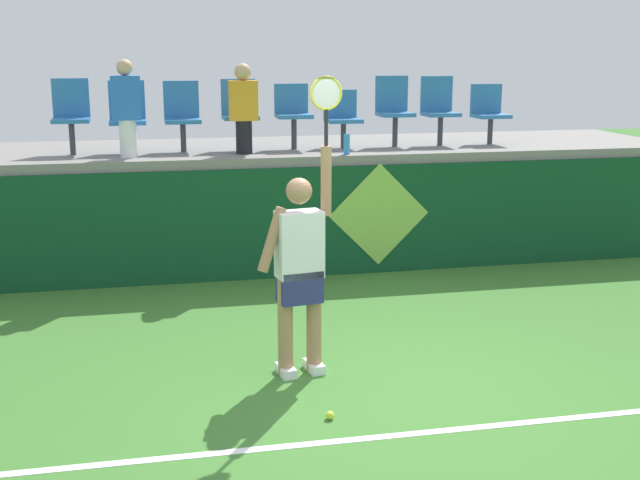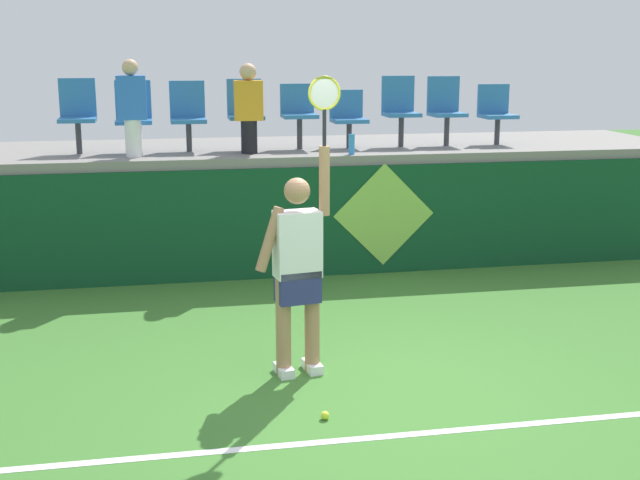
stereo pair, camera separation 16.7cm
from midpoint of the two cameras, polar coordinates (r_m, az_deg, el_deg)
The scene contains 19 objects.
ground_plane at distance 6.86m, azimuth 5.51°, elevation -10.63°, with size 40.00×40.00×0.00m, color #3D752D.
court_back_wall at distance 10.18m, azimuth -0.34°, elevation 1.30°, with size 10.42×0.20×1.35m, color #0F4223.
spectator_platform at distance 11.18m, azimuth -1.42°, elevation 6.17°, with size 10.42×2.40×0.12m, color gray.
court_baseline_stripe at distance 6.27m, azimuth 7.30°, elevation -13.03°, with size 9.37×0.08×0.01m, color white.
tennis_player at distance 7.00m, azimuth -0.82°, elevation -1.75°, with size 0.75×0.32×2.53m.
tennis_ball at distance 6.44m, azimuth 1.11°, elevation -11.92°, with size 0.07×0.07×0.07m, color #D1E533.
water_bottle at distance 10.24m, azimuth 2.65°, elevation 6.56°, with size 0.07×0.07×0.25m, color #338CE5.
stadium_chair_0 at distance 10.71m, azimuth -15.83°, elevation 8.43°, with size 0.44×0.42×0.91m.
stadium_chair_1 at distance 10.68m, azimuth -12.20°, elevation 8.46°, with size 0.44×0.42×0.88m.
stadium_chair_2 at distance 10.68m, azimuth -8.58°, elevation 8.59°, with size 0.44×0.42×0.87m.
stadium_chair_3 at distance 10.73m, azimuth -4.69°, elevation 8.84°, with size 0.44×0.42×0.89m.
stadium_chair_4 at distance 10.82m, azimuth -1.03°, elevation 8.80°, with size 0.44×0.42×0.82m.
stadium_chair_5 at distance 10.95m, azimuth 2.38°, elevation 8.50°, with size 0.44×0.42×0.74m.
stadium_chair_6 at distance 11.14m, azimuth 5.93°, elevation 9.02°, with size 0.44×0.42×0.91m.
stadium_chair_7 at distance 11.33m, azimuth 9.01°, elevation 8.97°, with size 0.44×0.42×0.90m.
stadium_chair_8 at distance 11.59m, azimuth 12.37°, elevation 8.63°, with size 0.44×0.42×0.80m.
spectator_0 at distance 10.19m, azimuth -12.29°, elevation 8.93°, with size 0.34×0.20×1.15m.
spectator_1 at distance 10.32m, azimuth -4.45°, elevation 9.09°, with size 0.34×0.20×1.09m.
wall_signage_mount at distance 10.44m, azimuth 4.78°, elevation -2.24°, with size 1.27×0.01×1.38m.
Camera 2 is at (-1.73, -6.04, 2.75)m, focal length 46.74 mm.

